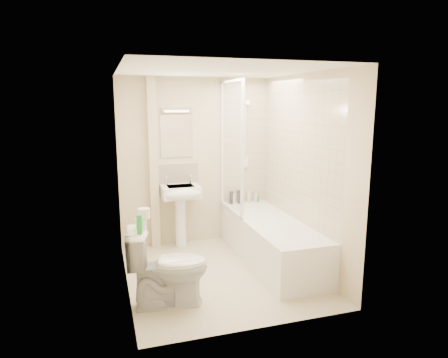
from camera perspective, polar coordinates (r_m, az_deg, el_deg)
name	(u,v)px	position (r m, az deg, el deg)	size (l,w,h in m)	color
floor	(220,273)	(5.00, -0.53, -13.34)	(2.50, 2.50, 0.00)	beige
wall_back	(196,162)	(5.83, -4.09, 2.48)	(2.20, 0.02, 2.40)	beige
wall_left	(123,183)	(4.45, -14.25, -0.49)	(0.02, 2.50, 2.40)	beige
wall_right	(305,172)	(5.06, 11.47, 0.98)	(0.02, 2.50, 2.40)	beige
ceiling	(220,70)	(4.57, -0.59, 15.26)	(2.20, 2.50, 0.02)	white
tile_back	(244,145)	(6.00, 2.92, 4.91)	(0.70, 0.01, 1.75)	beige
tile_right	(297,152)	(5.19, 10.40, 3.79)	(0.01, 2.10, 1.75)	beige
pipe_boxing	(153,164)	(5.66, -10.07, 2.09)	(0.12, 0.12, 2.40)	beige
splashback	(178,174)	(5.79, -6.65, 0.67)	(0.60, 0.01, 0.30)	beige
mirror	(177,136)	(5.72, -6.77, 6.10)	(0.46, 0.01, 0.60)	white
strip_light	(176,110)	(5.68, -6.82, 9.81)	(0.42, 0.07, 0.07)	silver
bathtub	(271,239)	(5.31, 6.69, -8.57)	(0.70, 2.10, 0.55)	white
shower_screen	(231,147)	(5.47, 1.06, 4.59)	(0.04, 0.92, 1.80)	white
shower_fixture	(245,137)	(5.95, 3.07, 6.02)	(0.10, 0.16, 0.99)	white
pedestal_sink	(181,199)	(5.64, -6.16, -2.83)	(0.53, 0.49, 1.02)	white
bottle_black_a	(232,197)	(5.99, 1.09, -2.66)	(0.06, 0.06, 0.19)	black
bottle_white_a	(233,198)	(6.00, 1.35, -2.77)	(0.06, 0.06, 0.16)	silver
bottle_black_b	(239,197)	(6.02, 2.15, -2.53)	(0.06, 0.06, 0.20)	black
bottle_cream	(249,197)	(6.08, 3.57, -2.59)	(0.05, 0.05, 0.17)	beige
bottle_white_b	(256,197)	(6.13, 4.55, -2.65)	(0.06, 0.06, 0.14)	silver
bottle_green	(257,199)	(6.14, 4.74, -2.85)	(0.06, 0.06, 0.09)	green
toilet	(168,267)	(4.20, -7.99, -12.28)	(0.86, 0.56, 0.82)	white
toilet_roll_lower	(141,223)	(4.08, -11.77, -6.21)	(0.11, 0.11, 0.10)	white
toilet_roll_upper	(144,213)	(4.06, -11.36, -4.82)	(0.12, 0.12, 0.10)	white
green_bottle	(139,225)	(3.91, -11.98, -6.38)	(0.05, 0.05, 0.18)	green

